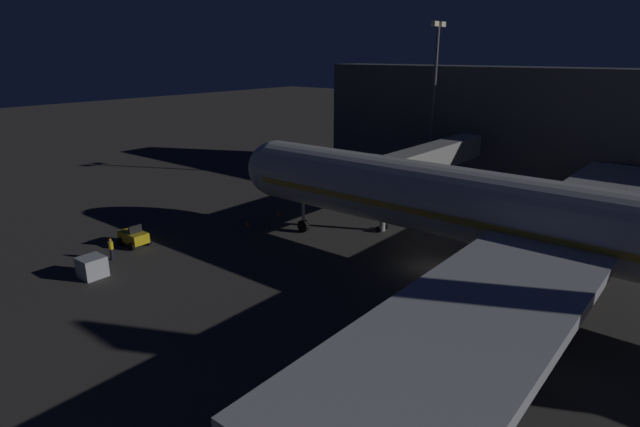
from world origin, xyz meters
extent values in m
plane|color=#383533|center=(0.00, 0.00, 0.00)|extent=(320.00, 320.00, 0.00)
cylinder|color=silver|center=(0.00, 8.34, 5.76)|extent=(5.43, 50.94, 5.43)
sphere|color=silver|center=(0.00, -17.14, 5.76)|extent=(5.32, 5.32, 5.32)
cube|color=gold|center=(0.00, 8.34, 5.35)|extent=(5.49, 48.91, 0.50)
cube|color=black|center=(0.00, -15.51, 6.71)|extent=(2.99, 1.40, 0.90)
cube|color=#B7BABF|center=(0.00, 9.16, 4.81)|extent=(52.80, 7.65, 0.70)
cylinder|color=#B7BABF|center=(-8.59, 8.16, 3.05)|extent=(2.51, 5.46, 2.51)
cylinder|color=black|center=(-8.59, 5.43, 3.05)|extent=(2.13, 0.15, 2.13)
cylinder|color=#B7BABF|center=(8.59, 8.16, 3.05)|extent=(2.51, 5.46, 2.51)
cylinder|color=black|center=(8.59, 5.43, 3.05)|extent=(2.13, 0.15, 2.13)
cylinder|color=#B7BABF|center=(0.00, -13.64, 2.42)|extent=(0.28, 0.28, 2.44)
cylinder|color=black|center=(0.00, -13.64, 0.60)|extent=(0.45, 1.20, 1.20)
cylinder|color=#B7BABF|center=(-4.20, 10.16, 2.42)|extent=(0.28, 0.28, 2.44)
cylinder|color=black|center=(-4.20, 9.51, 0.60)|extent=(0.45, 1.20, 1.20)
cylinder|color=black|center=(-4.20, 10.81, 0.60)|extent=(0.45, 1.20, 1.20)
cylinder|color=#B7BABF|center=(4.20, 10.16, 2.42)|extent=(0.28, 0.28, 2.44)
cylinder|color=black|center=(4.20, 9.51, 0.60)|extent=(0.45, 1.20, 1.20)
cylinder|color=black|center=(4.20, 10.81, 0.60)|extent=(0.45, 1.20, 1.20)
cube|color=#9E9E99|center=(-14.36, -7.96, 5.76)|extent=(20.52, 2.60, 2.50)
cube|color=#9E9E99|center=(-4.10, -7.96, 5.76)|extent=(3.20, 3.40, 3.00)
cube|color=black|center=(-2.70, -7.96, 5.76)|extent=(0.70, 3.20, 2.70)
cylinder|color=#B7BABF|center=(-5.10, -7.96, 2.26)|extent=(0.56, 0.56, 4.51)
cylinder|color=black|center=(-5.70, -7.96, 0.30)|extent=(0.25, 0.60, 0.60)
cylinder|color=black|center=(-4.50, -7.96, 0.30)|extent=(0.25, 0.60, 0.60)
cube|color=#4C4F54|center=(-31.00, 8.34, 7.40)|extent=(6.00, 80.00, 14.80)
cylinder|color=#59595E|center=(-25.50, -13.72, 9.77)|extent=(0.40, 0.40, 19.53)
cube|color=#F9EFC6|center=(-26.40, -13.72, 19.78)|extent=(1.10, 0.50, 0.60)
cube|color=#F9EFC6|center=(-24.60, -13.72, 19.78)|extent=(1.10, 0.50, 0.60)
cube|color=yellow|center=(12.26, -23.11, 0.80)|extent=(1.50, 2.77, 0.90)
cube|color=black|center=(12.26, -22.69, 1.60)|extent=(1.20, 0.20, 0.70)
cylinder|color=black|center=(11.45, -24.08, 0.35)|extent=(0.24, 0.70, 0.70)
cylinder|color=black|center=(13.07, -24.08, 0.35)|extent=(0.24, 0.70, 0.70)
cylinder|color=black|center=(11.45, -22.14, 0.35)|extent=(0.24, 0.70, 0.70)
cylinder|color=black|center=(13.07, -22.14, 0.35)|extent=(0.24, 0.70, 0.70)
cube|color=#B7BABF|center=(18.00, -19.51, 0.81)|extent=(1.80, 1.77, 1.61)
cylinder|color=black|center=(15.27, -21.53, 0.47)|extent=(0.28, 0.28, 0.95)
cylinder|color=yellow|center=(15.27, -21.53, 1.27)|extent=(0.40, 0.40, 0.64)
sphere|color=tan|center=(15.27, -21.53, 1.71)|extent=(0.24, 0.24, 0.24)
sphere|color=orange|center=(15.27, -21.53, 1.76)|extent=(0.23, 0.23, 0.23)
cone|color=orange|center=(-2.20, -19.14, 0.28)|extent=(0.36, 0.36, 0.55)
cone|color=orange|center=(2.20, -19.14, 0.28)|extent=(0.36, 0.36, 0.55)
camera|label=1|loc=(34.89, 16.85, 16.57)|focal=28.65mm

